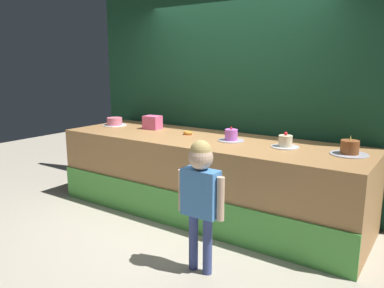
# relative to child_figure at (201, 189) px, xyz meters

# --- Properties ---
(ground_plane) EXTENTS (12.00, 12.00, 0.00)m
(ground_plane) POSITION_rel_child_figure_xyz_m (-0.68, 0.59, -0.74)
(ground_plane) COLOR #BCB29E
(stage_platform) EXTENTS (3.66, 1.13, 0.90)m
(stage_platform) POSITION_rel_child_figure_xyz_m (-0.68, 1.15, -0.29)
(stage_platform) COLOR #B27F4C
(stage_platform) RESTS_ON ground_plane
(curtain_backdrop) EXTENTS (4.40, 0.08, 2.86)m
(curtain_backdrop) POSITION_rel_child_figure_xyz_m (-0.68, 1.81, 0.69)
(curtain_backdrop) COLOR #19472D
(curtain_backdrop) RESTS_ON ground_plane
(child_figure) EXTENTS (0.44, 0.20, 1.15)m
(child_figure) POSITION_rel_child_figure_xyz_m (0.00, 0.00, 0.00)
(child_figure) COLOR #3F4C8C
(child_figure) RESTS_ON ground_plane
(pink_box) EXTENTS (0.23, 0.19, 0.17)m
(pink_box) POSITION_rel_child_figure_xyz_m (-1.61, 1.30, 0.25)
(pink_box) COLOR pink
(pink_box) RESTS_ON stage_platform
(donut) EXTENTS (0.11, 0.11, 0.04)m
(donut) POSITION_rel_child_figure_xyz_m (-0.99, 1.23, 0.18)
(donut) COLOR orange
(donut) RESTS_ON stage_platform
(cake_far_left) EXTENTS (0.33, 0.33, 0.11)m
(cake_far_left) POSITION_rel_child_figure_xyz_m (-2.23, 1.21, 0.21)
(cake_far_left) COLOR white
(cake_far_left) RESTS_ON stage_platform
(cake_center_left) EXTENTS (0.29, 0.29, 0.16)m
(cake_center_left) POSITION_rel_child_figure_xyz_m (-0.37, 1.18, 0.22)
(cake_center_left) COLOR silver
(cake_center_left) RESTS_ON stage_platform
(cake_center_right) EXTENTS (0.29, 0.29, 0.16)m
(cake_center_right) POSITION_rel_child_figure_xyz_m (0.26, 1.20, 0.21)
(cake_center_right) COLOR silver
(cake_center_right) RESTS_ON stage_platform
(cake_far_right) EXTENTS (0.35, 0.35, 0.19)m
(cake_far_right) POSITION_rel_child_figure_xyz_m (0.88, 1.23, 0.22)
(cake_far_right) COLOR silver
(cake_far_right) RESTS_ON stage_platform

